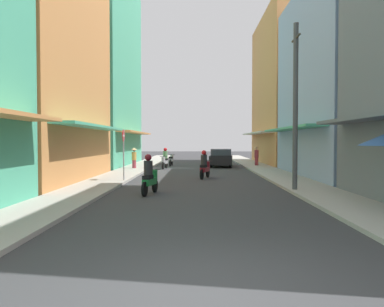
{
  "coord_description": "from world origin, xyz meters",
  "views": [
    {
      "loc": [
        -0.11,
        -5.51,
        2.07
      ],
      "look_at": [
        -0.43,
        19.16,
        1.29
      ],
      "focal_mm": 36.25,
      "sensor_mm": 36.0,
      "label": 1
    }
  ],
  "objects": [
    {
      "name": "ground_plane",
      "position": [
        0.0,
        20.25,
        0.0
      ],
      "size": [
        106.71,
        106.71,
        0.0
      ],
      "primitive_type": "plane",
      "color": "#38383A"
    },
    {
      "name": "sidewalk_left",
      "position": [
        -4.69,
        20.25,
        0.06
      ],
      "size": [
        2.16,
        56.5,
        0.12
      ],
      "primitive_type": "cube",
      "color": "#ADA89E",
      "rests_on": "ground"
    },
    {
      "name": "sidewalk_right",
      "position": [
        4.69,
        20.25,
        0.06
      ],
      "size": [
        2.16,
        56.5,
        0.12
      ],
      "primitive_type": "cube",
      "color": "#ADA89E",
      "rests_on": "ground"
    },
    {
      "name": "building_left_mid",
      "position": [
        -8.76,
        14.09,
        5.68
      ],
      "size": [
        7.05,
        11.21,
        11.36
      ],
      "color": "#D88C4C",
      "rests_on": "ground"
    },
    {
      "name": "building_left_far",
      "position": [
        -8.76,
        27.2,
        8.06
      ],
      "size": [
        7.05,
        13.28,
        16.14
      ],
      "color": "#4CB28C",
      "rests_on": "ground"
    },
    {
      "name": "building_right_mid",
      "position": [
        8.76,
        16.98,
        5.47
      ],
      "size": [
        7.05,
        11.63,
        10.96
      ],
      "color": "#8CA5CC",
      "rests_on": "ground"
    },
    {
      "name": "building_right_far",
      "position": [
        8.76,
        29.66,
        6.65
      ],
      "size": [
        7.05,
        12.79,
        13.31
      ],
      "color": "#D88C4C",
      "rests_on": "ground"
    },
    {
      "name": "motorbike_silver",
      "position": [
        -2.53,
        23.59,
        0.7
      ],
      "size": [
        0.55,
        1.81,
        1.58
      ],
      "color": "black",
      "rests_on": "ground"
    },
    {
      "name": "motorbike_green",
      "position": [
        -1.94,
        9.44,
        0.7
      ],
      "size": [
        0.62,
        1.79,
        1.58
      ],
      "color": "black",
      "rests_on": "ground"
    },
    {
      "name": "motorbike_maroon",
      "position": [
        0.32,
        15.93,
        0.7
      ],
      "size": [
        0.71,
        1.76,
        1.58
      ],
      "color": "black",
      "rests_on": "ground"
    },
    {
      "name": "motorbike_red",
      "position": [
        0.55,
        29.11,
        0.5
      ],
      "size": [
        0.55,
        1.81,
        0.96
      ],
      "color": "black",
      "rests_on": "ground"
    },
    {
      "name": "motorbike_white",
      "position": [
        -2.29,
        27.21,
        0.5
      ],
      "size": [
        0.55,
        1.81,
        0.96
      ],
      "color": "black",
      "rests_on": "ground"
    },
    {
      "name": "parked_car",
      "position": [
        1.87,
        25.91,
        0.74
      ],
      "size": [
        2.16,
        4.25,
        1.45
      ],
      "color": "black",
      "rests_on": "ground"
    },
    {
      "name": "pedestrian_crossing",
      "position": [
        -4.68,
        22.53,
        0.91
      ],
      "size": [
        0.44,
        0.44,
        1.61
      ],
      "color": "#99333F",
      "rests_on": "ground"
    },
    {
      "name": "pedestrian_foreground",
      "position": [
        4.72,
        25.89,
        0.81
      ],
      "size": [
        0.34,
        0.34,
        1.62
      ],
      "color": "#99333F",
      "rests_on": "ground"
    },
    {
      "name": "utility_pole",
      "position": [
        3.86,
        10.2,
        3.48
      ],
      "size": [
        0.2,
        1.2,
        6.81
      ],
      "color": "#4C4C4F",
      "rests_on": "ground"
    },
    {
      "name": "street_sign_no_entry",
      "position": [
        -3.76,
        13.7,
        1.72
      ],
      "size": [
        0.07,
        0.6,
        2.65
      ],
      "color": "gray",
      "rests_on": "ground"
    }
  ]
}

